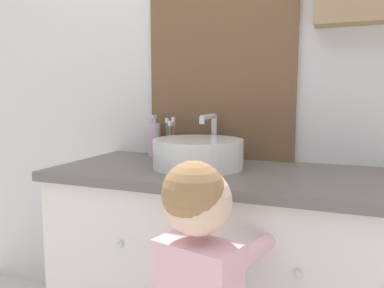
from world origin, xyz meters
TOP-DOWN VIEW (x-y plane):
  - wall_back at (0.02, 0.62)m, footprint 3.20×0.18m
  - vanity_counter at (0.00, 0.32)m, footprint 1.32×0.57m
  - sink_basin at (-0.12, 0.34)m, footprint 0.35×0.40m
  - toothbrush_holder at (-0.31, 0.50)m, footprint 0.09×0.09m
  - soap_dispenser at (-0.40, 0.53)m, footprint 0.06×0.06m

SIDE VIEW (x-z plane):
  - vanity_counter at x=0.00m, z-range 0.00..0.82m
  - toothbrush_holder at x=-0.31m, z-range 0.77..0.96m
  - sink_basin at x=-0.12m, z-range 0.77..0.97m
  - soap_dispenser at x=-0.40m, z-range 0.80..0.99m
  - wall_back at x=0.02m, z-range 0.03..2.53m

